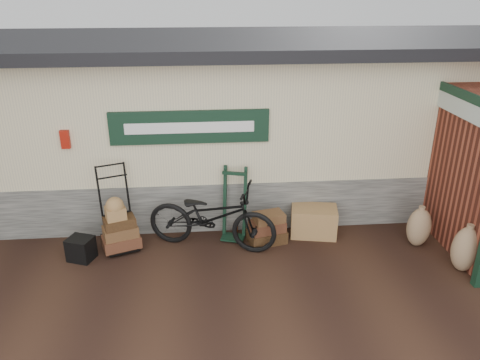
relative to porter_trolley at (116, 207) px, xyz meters
name	(u,v)px	position (x,y,z in m)	size (l,w,h in m)	color
ground	(213,261)	(1.55, -0.61, -0.72)	(80.00, 80.00, 0.00)	black
station_building	(206,118)	(1.54, 2.13, 0.89)	(14.40, 4.10, 3.20)	#4C4C47
brick_outbuilding	(468,151)	(6.25, 0.58, 0.58)	(1.71, 4.51, 2.62)	maroon
porter_trolley	(116,207)	(0.00, 0.00, 0.00)	(0.72, 0.54, 1.45)	black
green_barrow	(234,204)	(1.96, 0.16, -0.09)	(0.46, 0.39, 1.27)	black
suitcase_stack	(267,228)	(2.50, -0.09, -0.45)	(0.62, 0.39, 0.55)	#311D0F
wicker_hamper	(314,221)	(3.35, 0.11, -0.47)	(0.78, 0.51, 0.51)	olive
black_trunk	(81,249)	(-0.55, -0.37, -0.53)	(0.38, 0.33, 0.38)	black
bicycle	(212,213)	(1.56, -0.16, -0.09)	(2.18, 0.76, 1.27)	black
burlap_sack_left	(419,227)	(5.02, -0.42, -0.38)	(0.43, 0.36, 0.68)	brown
burlap_sack_right	(466,249)	(5.40, -1.20, -0.35)	(0.46, 0.39, 0.74)	brown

